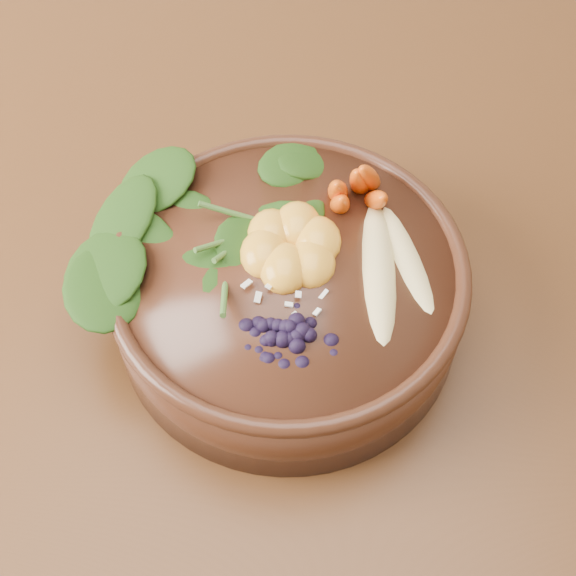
% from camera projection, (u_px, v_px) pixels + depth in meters
% --- Properties ---
extents(ground, '(4.00, 4.00, 0.00)m').
position_uv_depth(ground, '(260.00, 464.00, 1.50)').
color(ground, '#381E0F').
rests_on(ground, ground).
extents(dining_table, '(1.60, 0.90, 0.75)m').
position_uv_depth(dining_table, '(244.00, 253.00, 0.96)').
color(dining_table, '#331C0C').
rests_on(dining_table, ground).
extents(stoneware_bowl, '(0.34, 0.34, 0.09)m').
position_uv_depth(stoneware_bowl, '(288.00, 294.00, 0.76)').
color(stoneware_bowl, '#422315').
rests_on(stoneware_bowl, dining_table).
extents(kale_heap, '(0.22, 0.20, 0.05)m').
position_uv_depth(kale_heap, '(234.00, 190.00, 0.74)').
color(kale_heap, '#1F4011').
rests_on(kale_heap, stoneware_bowl).
extents(carrot_cluster, '(0.07, 0.07, 0.09)m').
position_uv_depth(carrot_cluster, '(354.00, 160.00, 0.73)').
color(carrot_cluster, '#E55611').
rests_on(carrot_cluster, stoneware_bowl).
extents(banana_halves, '(0.08, 0.19, 0.03)m').
position_uv_depth(banana_halves, '(395.00, 254.00, 0.71)').
color(banana_halves, '#E0CC84').
rests_on(banana_halves, stoneware_bowl).
extents(mandarin_cluster, '(0.10, 0.11, 0.04)m').
position_uv_depth(mandarin_cluster, '(291.00, 236.00, 0.72)').
color(mandarin_cluster, gold).
rests_on(mandarin_cluster, stoneware_bowl).
extents(blueberry_pile, '(0.15, 0.12, 0.05)m').
position_uv_depth(blueberry_pile, '(291.00, 317.00, 0.66)').
color(blueberry_pile, black).
rests_on(blueberry_pile, stoneware_bowl).
extents(coconut_flakes, '(0.11, 0.08, 0.01)m').
position_uv_depth(coconut_flakes, '(290.00, 284.00, 0.70)').
color(coconut_flakes, white).
rests_on(coconut_flakes, stoneware_bowl).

